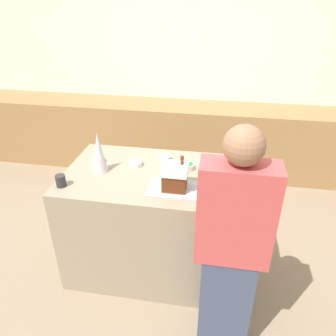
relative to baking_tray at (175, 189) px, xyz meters
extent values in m
plane|color=gray|center=(-0.16, 0.20, -0.94)|extent=(12.00, 12.00, 0.00)
cube|color=white|center=(-0.16, 2.37, 0.36)|extent=(8.00, 0.05, 2.60)
cube|color=#9E7547|center=(-0.16, 2.05, -0.49)|extent=(6.00, 0.60, 0.89)
cube|color=gray|center=(-0.16, 0.20, -0.47)|extent=(1.47, 0.88, 0.93)
cube|color=#B2B2BC|center=(0.00, 0.00, 0.00)|extent=(0.38, 0.26, 0.01)
cube|color=#5B2D14|center=(0.00, 0.00, 0.07)|extent=(0.17, 0.15, 0.13)
cube|color=white|center=(0.00, 0.00, 0.16)|extent=(0.19, 0.17, 0.06)
cylinder|color=#5B2D14|center=(0.05, 0.03, 0.22)|extent=(0.02, 0.02, 0.06)
cone|color=silver|center=(-0.62, 0.16, 0.16)|extent=(0.12, 0.12, 0.32)
cylinder|color=white|center=(-0.37, 0.30, 0.02)|extent=(0.11, 0.11, 0.04)
cylinder|color=orange|center=(-0.37, 0.30, 0.03)|extent=(0.09, 0.09, 0.01)
cylinder|color=white|center=(0.18, 0.41, 0.02)|extent=(0.11, 0.11, 0.04)
cylinder|color=orange|center=(0.18, 0.41, 0.03)|extent=(0.09, 0.09, 0.01)
cylinder|color=white|center=(-0.15, 0.43, 0.02)|extent=(0.10, 0.10, 0.04)
cylinder|color=brown|center=(-0.15, 0.43, 0.03)|extent=(0.08, 0.08, 0.01)
cylinder|color=white|center=(-0.69, 0.31, 0.01)|extent=(0.11, 0.11, 0.04)
cylinder|color=white|center=(-0.69, 0.31, 0.03)|extent=(0.09, 0.09, 0.01)
cylinder|color=silver|center=(0.06, 0.31, 0.02)|extent=(0.11, 0.11, 0.05)
cylinder|color=green|center=(0.06, 0.31, 0.04)|extent=(0.09, 0.09, 0.01)
cylinder|color=#2D2D33|center=(-0.83, -0.10, 0.04)|extent=(0.07, 0.07, 0.09)
cube|color=#424C6B|center=(0.41, -0.46, -0.54)|extent=(0.33, 0.18, 0.79)
cube|color=#CC4C4C|center=(0.41, -0.46, 0.17)|extent=(0.43, 0.19, 0.63)
sphere|color=#996B4C|center=(0.41, -0.46, 0.59)|extent=(0.21, 0.21, 0.21)
cylinder|color=#996B4C|center=(0.41, -0.25, 0.31)|extent=(0.07, 0.43, 0.07)
camera|label=1|loc=(0.29, -1.98, 1.28)|focal=35.00mm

